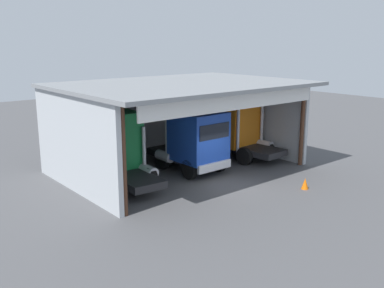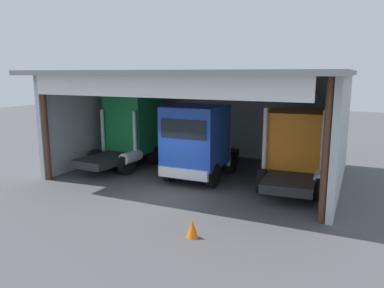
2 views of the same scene
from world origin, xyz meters
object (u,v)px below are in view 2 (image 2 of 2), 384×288
at_px(truck_blue_right_bay, 198,141).
at_px(traffic_cone, 192,229).
at_px(oil_drum, 274,155).
at_px(tool_cart, 190,148).
at_px(truck_orange_center_right_bay, 296,147).
at_px(truck_green_left_bay, 131,130).

bearing_deg(truck_blue_right_bay, traffic_cone, 112.16).
distance_m(oil_drum, tool_cart, 4.97).
bearing_deg(traffic_cone, truck_orange_center_right_bay, 74.02).
height_order(oil_drum, traffic_cone, oil_drum).
relative_size(truck_green_left_bay, tool_cart, 5.27).
bearing_deg(truck_green_left_bay, truck_blue_right_bay, -10.10).
relative_size(truck_blue_right_bay, truck_orange_center_right_bay, 1.05).
relative_size(oil_drum, tool_cart, 0.90).
bearing_deg(tool_cart, traffic_cone, -64.55).
bearing_deg(truck_blue_right_bay, truck_green_left_bay, -14.13).
distance_m(truck_green_left_bay, truck_blue_right_bay, 4.48).
relative_size(tool_cart, traffic_cone, 1.79).
bearing_deg(truck_green_left_bay, oil_drum, 32.04).
relative_size(oil_drum, traffic_cone, 1.61).
distance_m(truck_green_left_bay, tool_cart, 4.09).
height_order(truck_green_left_bay, oil_drum, truck_green_left_bay).
height_order(truck_green_left_bay, truck_blue_right_bay, truck_green_left_bay).
height_order(truck_green_left_bay, tool_cart, truck_green_left_bay).
height_order(truck_orange_center_right_bay, oil_drum, truck_orange_center_right_bay).
height_order(truck_orange_center_right_bay, tool_cart, truck_orange_center_right_bay).
bearing_deg(tool_cart, truck_green_left_bay, -119.42).
relative_size(truck_orange_center_right_bay, tool_cart, 4.93).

